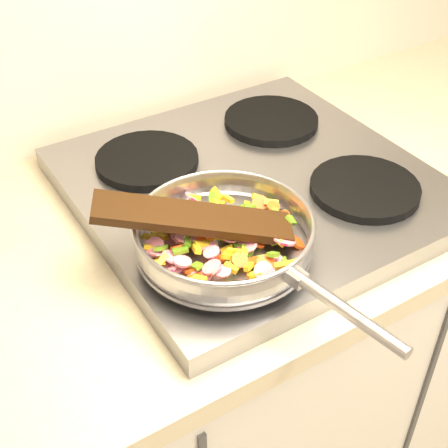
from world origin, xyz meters
TOP-DOWN VIEW (x-y plane):
  - cooktop at (-0.70, 1.67)m, footprint 0.60×0.60m
  - grate_fl at (-0.84, 1.52)m, footprint 0.19×0.19m
  - grate_fr at (-0.56, 1.52)m, footprint 0.19×0.19m
  - grate_bl at (-0.84, 1.81)m, footprint 0.19×0.19m
  - grate_br at (-0.56, 1.81)m, footprint 0.19×0.19m
  - saute_pan at (-0.85, 1.51)m, footprint 0.30×0.47m
  - vegetable_heap at (-0.86, 1.52)m, footprint 0.24×0.25m
  - wooden_spatula at (-0.89, 1.54)m, footprint 0.29×0.19m

SIDE VIEW (x-z plane):
  - cooktop at x=-0.70m, z-range 0.90..0.94m
  - grate_fl at x=-0.84m, z-range 0.94..0.96m
  - grate_fr at x=-0.56m, z-range 0.94..0.96m
  - grate_bl at x=-0.84m, z-range 0.94..0.96m
  - grate_br at x=-0.56m, z-range 0.94..0.96m
  - vegetable_heap at x=-0.86m, z-range 0.95..1.00m
  - saute_pan at x=-0.85m, z-range 0.96..1.01m
  - wooden_spatula at x=-0.89m, z-range 0.97..1.05m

